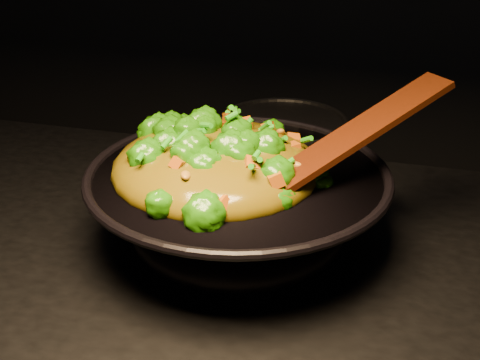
% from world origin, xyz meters
% --- Properties ---
extents(wok, '(0.40, 0.40, 0.11)m').
position_xyz_m(wok, '(0.07, 0.12, 0.95)').
color(wok, black).
rests_on(wok, stovetop).
extents(stir_fry, '(0.30, 0.30, 0.09)m').
position_xyz_m(stir_fry, '(0.04, 0.12, 1.06)').
color(stir_fry, '#246F07').
rests_on(stir_fry, wok).
extents(spatula, '(0.26, 0.24, 0.13)m').
position_xyz_m(spatula, '(0.20, 0.13, 1.06)').
color(spatula, '#381906').
rests_on(spatula, wok).
extents(back_pot, '(0.25, 0.25, 0.11)m').
position_xyz_m(back_pot, '(0.09, 0.32, 0.96)').
color(back_pot, black).
rests_on(back_pot, stovetop).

